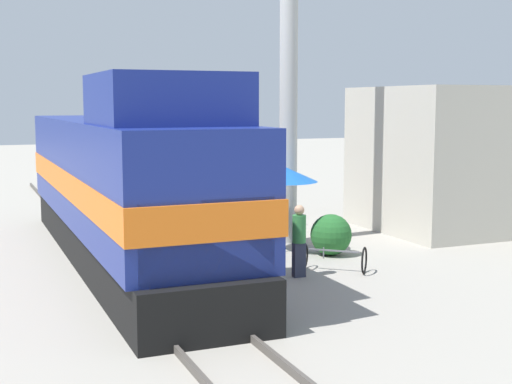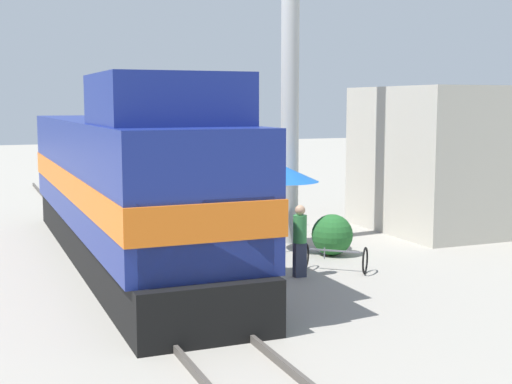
{
  "view_description": "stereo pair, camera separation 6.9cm",
  "coord_description": "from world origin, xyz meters",
  "px_view_note": "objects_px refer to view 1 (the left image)",
  "views": [
    {
      "loc": [
        -4.0,
        -16.96,
        4.33
      ],
      "look_at": [
        1.2,
        -4.44,
        2.62
      ],
      "focal_mm": 50.0,
      "sensor_mm": 36.0,
      "label": 1
    },
    {
      "loc": [
        -3.94,
        -16.99,
        4.33
      ],
      "look_at": [
        1.2,
        -4.44,
        2.62
      ],
      "focal_mm": 50.0,
      "sensor_mm": 36.0,
      "label": 2
    }
  ],
  "objects_px": {
    "vendor_umbrella": "(283,174)",
    "person_bystander": "(299,238)",
    "locomotive": "(125,187)",
    "bicycle": "(334,258)",
    "billboard_sign": "(235,165)",
    "utility_pole": "(289,62)"
  },
  "relations": [
    {
      "from": "locomotive",
      "to": "person_bystander",
      "type": "xyz_separation_m",
      "value": [
        3.65,
        -3.11,
        -1.1
      ]
    },
    {
      "from": "locomotive",
      "to": "billboard_sign",
      "type": "height_order",
      "value": "locomotive"
    },
    {
      "from": "utility_pole",
      "to": "billboard_sign",
      "type": "relative_size",
      "value": 3.67
    },
    {
      "from": "person_bystander",
      "to": "vendor_umbrella",
      "type": "bearing_deg",
      "value": 72.81
    },
    {
      "from": "utility_pole",
      "to": "bicycle",
      "type": "xyz_separation_m",
      "value": [
        -0.57,
        -4.0,
        -5.18
      ]
    },
    {
      "from": "vendor_umbrella",
      "to": "person_bystander",
      "type": "height_order",
      "value": "vendor_umbrella"
    },
    {
      "from": "utility_pole",
      "to": "billboard_sign",
      "type": "xyz_separation_m",
      "value": [
        -0.86,
        2.39,
        -3.28
      ]
    },
    {
      "from": "person_bystander",
      "to": "bicycle",
      "type": "distance_m",
      "value": 1.27
    },
    {
      "from": "billboard_sign",
      "to": "bicycle",
      "type": "distance_m",
      "value": 6.67
    },
    {
      "from": "bicycle",
      "to": "person_bystander",
      "type": "bearing_deg",
      "value": -40.61
    },
    {
      "from": "billboard_sign",
      "to": "person_bystander",
      "type": "xyz_separation_m",
      "value": [
        -0.79,
        -6.56,
        -1.26
      ]
    },
    {
      "from": "locomotive",
      "to": "bicycle",
      "type": "relative_size",
      "value": 9.17
    },
    {
      "from": "locomotive",
      "to": "billboard_sign",
      "type": "bearing_deg",
      "value": 37.85
    },
    {
      "from": "billboard_sign",
      "to": "person_bystander",
      "type": "height_order",
      "value": "billboard_sign"
    },
    {
      "from": "utility_pole",
      "to": "person_bystander",
      "type": "relative_size",
      "value": 6.06
    },
    {
      "from": "locomotive",
      "to": "vendor_umbrella",
      "type": "bearing_deg",
      "value": -3.11
    },
    {
      "from": "utility_pole",
      "to": "bicycle",
      "type": "height_order",
      "value": "utility_pole"
    },
    {
      "from": "utility_pole",
      "to": "vendor_umbrella",
      "type": "height_order",
      "value": "utility_pole"
    },
    {
      "from": "person_bystander",
      "to": "billboard_sign",
      "type": "bearing_deg",
      "value": 83.16
    },
    {
      "from": "locomotive",
      "to": "vendor_umbrella",
      "type": "height_order",
      "value": "locomotive"
    },
    {
      "from": "billboard_sign",
      "to": "locomotive",
      "type": "bearing_deg",
      "value": -142.15
    },
    {
      "from": "vendor_umbrella",
      "to": "billboard_sign",
      "type": "height_order",
      "value": "billboard_sign"
    }
  ]
}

